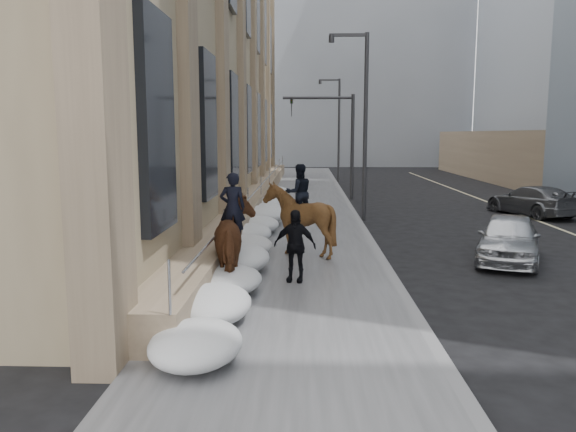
% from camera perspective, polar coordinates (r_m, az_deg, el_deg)
% --- Properties ---
extents(ground, '(140.00, 140.00, 0.00)m').
position_cam_1_polar(ground, '(11.23, -0.10, -11.25)').
color(ground, black).
rests_on(ground, ground).
extents(sidewalk, '(5.00, 80.00, 0.12)m').
position_cam_1_polar(sidewalk, '(20.91, 0.85, -1.87)').
color(sidewalk, '#4B4B4D').
rests_on(sidewalk, ground).
extents(curb, '(0.24, 80.00, 0.12)m').
position_cam_1_polar(curb, '(21.02, 8.01, -1.89)').
color(curb, slate).
rests_on(curb, ground).
extents(limestone_building, '(6.10, 44.00, 18.00)m').
position_cam_1_polar(limestone_building, '(31.47, -8.85, 17.64)').
color(limestone_building, '#8F7D5E').
rests_on(limestone_building, ground).
extents(bg_building_mid, '(30.00, 12.00, 28.00)m').
position_cam_1_polar(bg_building_mid, '(71.40, 4.99, 16.55)').
color(bg_building_mid, slate).
rests_on(bg_building_mid, ground).
extents(bg_building_far, '(24.00, 12.00, 20.00)m').
position_cam_1_polar(bg_building_far, '(83.05, -2.58, 12.63)').
color(bg_building_far, gray).
rests_on(bg_building_far, ground).
extents(streetlight_mid, '(1.71, 0.24, 8.00)m').
position_cam_1_polar(streetlight_mid, '(24.70, 7.51, 10.16)').
color(streetlight_mid, '#2D2D30').
rests_on(streetlight_mid, ground).
extents(streetlight_far, '(1.71, 0.24, 8.00)m').
position_cam_1_polar(streetlight_far, '(44.64, 5.00, 9.35)').
color(streetlight_far, '#2D2D30').
rests_on(streetlight_far, ground).
extents(traffic_signal, '(4.10, 0.22, 6.00)m').
position_cam_1_polar(traffic_signal, '(32.62, 4.94, 8.72)').
color(traffic_signal, '#2D2D30').
rests_on(traffic_signal, ground).
extents(snow_bank, '(1.70, 18.10, 0.76)m').
position_cam_1_polar(snow_bank, '(19.05, -3.53, -1.64)').
color(snow_bank, silver).
rests_on(snow_bank, sidewalk).
extents(mounted_horse_left, '(1.59, 2.68, 2.72)m').
position_cam_1_polar(mounted_horse_left, '(13.76, -5.18, -2.29)').
color(mounted_horse_left, '#4B2916').
rests_on(mounted_horse_left, sidewalk).
extents(mounted_horse_right, '(2.31, 2.45, 2.75)m').
position_cam_1_polar(mounted_horse_right, '(16.92, 1.08, -0.03)').
color(mounted_horse_right, '#442A13').
rests_on(mounted_horse_right, sidewalk).
extents(pedestrian, '(1.12, 0.63, 1.81)m').
position_cam_1_polar(pedestrian, '(13.90, 0.69, -3.03)').
color(pedestrian, black).
rests_on(pedestrian, sidewalk).
extents(car_silver, '(3.08, 4.50, 1.42)m').
position_cam_1_polar(car_silver, '(17.87, 21.51, -2.09)').
color(car_silver, '#BABEC3').
rests_on(car_silver, ground).
extents(car_grey, '(3.50, 5.19, 1.39)m').
position_cam_1_polar(car_grey, '(28.42, 23.53, 1.45)').
color(car_grey, '#515358').
rests_on(car_grey, ground).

